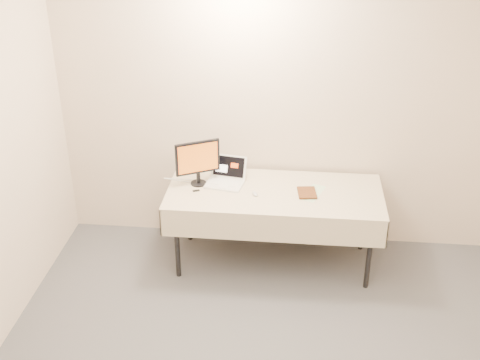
# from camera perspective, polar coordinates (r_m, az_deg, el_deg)

# --- Properties ---
(back_wall) EXTENTS (4.00, 0.10, 2.70)m
(back_wall) POSITION_cam_1_polar(r_m,az_deg,el_deg) (5.36, 3.73, 7.03)
(back_wall) COLOR beige
(back_wall) RESTS_ON ground
(table) EXTENTS (1.86, 0.81, 0.74)m
(table) POSITION_cam_1_polar(r_m,az_deg,el_deg) (5.23, 3.30, -1.66)
(table) COLOR black
(table) RESTS_ON ground
(laptop) EXTENTS (0.36, 0.35, 0.21)m
(laptop) POSITION_cam_1_polar(r_m,az_deg,el_deg) (5.32, -1.31, 0.31)
(laptop) COLOR white
(laptop) RESTS_ON table
(monitor) EXTENTS (0.36, 0.20, 0.41)m
(monitor) POSITION_cam_1_polar(r_m,az_deg,el_deg) (5.22, -4.04, 1.95)
(monitor) COLOR black
(monitor) RESTS_ON table
(book) EXTENTS (0.15, 0.04, 0.21)m
(book) POSITION_cam_1_polar(r_m,az_deg,el_deg) (5.12, 5.56, -0.32)
(book) COLOR brown
(book) RESTS_ON table
(alarm_clock) EXTENTS (0.11, 0.05, 0.05)m
(alarm_clock) POSITION_cam_1_polar(r_m,az_deg,el_deg) (5.49, -0.31, 0.89)
(alarm_clock) COLOR black
(alarm_clock) RESTS_ON table
(clicker) EXTENTS (0.07, 0.09, 0.02)m
(clicker) POSITION_cam_1_polar(r_m,az_deg,el_deg) (5.13, 1.41, -1.31)
(clicker) COLOR #B3B3B5
(clicker) RESTS_ON table
(paper_form) EXTENTS (0.23, 0.34, 0.00)m
(paper_form) POSITION_cam_1_polar(r_m,az_deg,el_deg) (5.20, 6.96, -1.22)
(paper_form) COLOR beige
(paper_form) RESTS_ON table
(usb_dongle) EXTENTS (0.06, 0.04, 0.01)m
(usb_dongle) POSITION_cam_1_polar(r_m,az_deg,el_deg) (5.20, -4.18, -1.01)
(usb_dongle) COLOR black
(usb_dongle) RESTS_ON table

